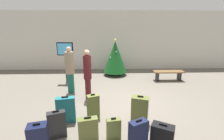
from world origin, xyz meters
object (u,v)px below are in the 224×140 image
at_px(suitcase_6, 66,110).
at_px(suitcase_1, 88,130).
at_px(traveller_0, 70,69).
at_px(suitcase_2, 93,107).
at_px(suitcase_5, 57,125).
at_px(suitcase_7, 162,136).
at_px(waiting_bench, 168,73).
at_px(suitcase_3, 114,129).
at_px(traveller_1, 88,73).
at_px(holiday_tree, 115,57).
at_px(flight_info_kiosk, 65,56).
at_px(suitcase_4, 138,137).
at_px(suitcase_0, 140,110).

bearing_deg(suitcase_6, suitcase_1, -50.23).
bearing_deg(traveller_0, suitcase_1, -71.38).
height_order(suitcase_2, suitcase_5, suitcase_2).
relative_size(suitcase_5, suitcase_6, 0.91).
distance_m(suitcase_5, suitcase_7, 2.49).
height_order(waiting_bench, suitcase_2, suitcase_2).
bearing_deg(suitcase_3, suitcase_5, 174.61).
bearing_deg(suitcase_3, traveller_1, 110.30).
bearing_deg(holiday_tree, suitcase_6, -109.59).
distance_m(holiday_tree, suitcase_2, 4.48).
height_order(flight_info_kiosk, suitcase_6, flight_info_kiosk).
distance_m(suitcase_2, suitcase_5, 1.17).
relative_size(suitcase_2, suitcase_3, 1.32).
bearing_deg(suitcase_6, suitcase_4, -33.52).
height_order(suitcase_3, suitcase_7, suitcase_3).
relative_size(suitcase_1, suitcase_5, 0.91).
bearing_deg(flight_info_kiosk, suitcase_6, -77.60).
bearing_deg(traveller_1, suitcase_0, -45.43).
relative_size(holiday_tree, suitcase_3, 3.40).
bearing_deg(suitcase_7, flight_info_kiosk, 125.27).
relative_size(suitcase_1, suitcase_6, 0.83).
bearing_deg(traveller_0, flight_info_kiosk, 109.67).
xyz_separation_m(suitcase_1, suitcase_7, (1.69, -0.20, -0.04)).
bearing_deg(suitcase_1, holiday_tree, 80.47).
relative_size(holiday_tree, suitcase_5, 2.74).
height_order(holiday_tree, traveller_0, holiday_tree).
height_order(waiting_bench, suitcase_0, suitcase_0).
distance_m(traveller_1, suitcase_3, 2.53).
xyz_separation_m(traveller_0, suitcase_6, (0.30, -2.14, -0.62)).
height_order(traveller_0, suitcase_1, traveller_0).
bearing_deg(traveller_0, suitcase_2, -61.81).
bearing_deg(traveller_0, suitcase_6, -82.05).
bearing_deg(holiday_tree, suitcase_2, -101.21).
bearing_deg(traveller_1, suitcase_2, -77.75).
height_order(suitcase_0, suitcase_3, suitcase_0).
height_order(flight_info_kiosk, suitcase_2, flight_info_kiosk).
xyz_separation_m(traveller_0, suitcase_7, (2.69, -3.19, -0.73)).
relative_size(waiting_bench, suitcase_4, 1.89).
height_order(suitcase_1, suitcase_2, suitcase_2).
height_order(traveller_1, suitcase_6, traveller_1).
height_order(flight_info_kiosk, suitcase_1, flight_info_kiosk).
xyz_separation_m(traveller_1, suitcase_5, (-0.53, -2.14, -0.66)).
height_order(flight_info_kiosk, suitcase_7, flight_info_kiosk).
bearing_deg(suitcase_7, traveller_0, 130.16).
bearing_deg(suitcase_0, flight_info_kiosk, 128.59).
relative_size(suitcase_2, suitcase_4, 0.98).
xyz_separation_m(traveller_0, suitcase_0, (2.36, -2.27, -0.60)).
relative_size(suitcase_0, suitcase_1, 1.27).
distance_m(holiday_tree, suitcase_5, 5.49).
bearing_deg(suitcase_4, suitcase_2, 127.56).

